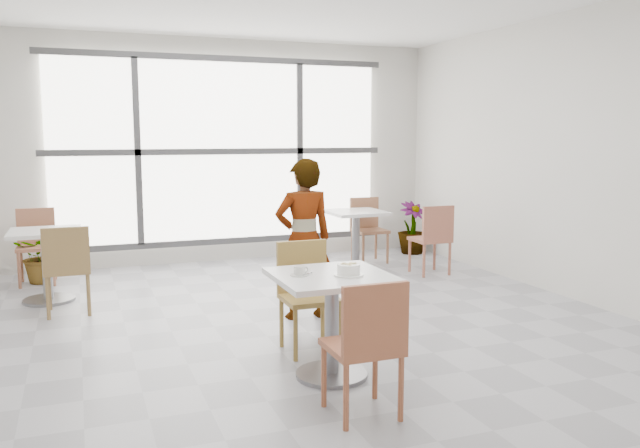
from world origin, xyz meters
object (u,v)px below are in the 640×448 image
object	(u,v)px
person	(304,239)
chair_near	(367,340)
bg_table_left	(46,255)
plant_right	(412,228)
main_table	(332,306)
bg_chair_left_near	(67,264)
bg_chair_left_far	(36,240)
plant_left	(43,255)
oatmeal_bowl	(349,269)
coffee_cup	(300,271)
chair_far	(306,288)
bg_chair_right_near	(433,235)
bg_chair_right_far	(367,225)
bg_table_right	(356,231)

from	to	relation	value
person	chair_near	bearing A→B (deg)	81.57
bg_table_left	plant_right	bearing A→B (deg)	12.46
main_table	bg_chair_left_near	bearing A→B (deg)	126.99
chair_near	bg_chair_left_far	world-z (taller)	same
person	bg_table_left	distance (m)	2.76
person	plant_left	size ratio (longest dim) A/B	2.27
oatmeal_bowl	bg_table_left	bearing A→B (deg)	123.99
bg_table_left	plant_left	xyz separation A→B (m)	(-0.08, 0.96, -0.16)
bg_table_left	plant_right	world-z (taller)	plant_right
person	plant_left	distance (m)	3.45
coffee_cup	bg_chair_left_far	bearing A→B (deg)	115.87
chair_near	coffee_cup	xyz separation A→B (m)	(-0.16, 0.77, 0.28)
chair_near	bg_chair_left_near	distance (m)	3.54
chair_far	bg_chair_right_near	xyz separation A→B (m)	(2.39, 2.04, 0.00)
person	bg_chair_right_far	xyz separation A→B (m)	(1.73, 2.30, -0.25)
bg_table_right	bg_chair_left_near	distance (m)	3.63
oatmeal_bowl	bg_chair_right_near	xyz separation A→B (m)	(2.33, 2.77, -0.29)
chair_near	plant_right	world-z (taller)	chair_near
main_table	plant_left	size ratio (longest dim) A/B	1.21
plant_right	bg_chair_left_far	bearing A→B (deg)	-178.79
bg_chair_left_far	plant_left	xyz separation A→B (m)	(0.07, -0.02, -0.17)
plant_right	bg_table_right	bearing A→B (deg)	-150.74
bg_table_right	bg_chair_right_near	bearing A→B (deg)	-44.51
main_table	bg_table_left	xyz separation A→B (m)	(-1.98, 3.00, -0.04)
person	bg_chair_left_far	xyz separation A→B (m)	(-2.44, 2.48, -0.25)
chair_near	bg_chair_right_far	size ratio (longest dim) A/B	1.00
person	bg_chair_left_near	distance (m)	2.28
main_table	chair_far	distance (m)	0.65
coffee_cup	bg_chair_left_near	xyz separation A→B (m)	(-1.55, 2.32, -0.28)
coffee_cup	plant_right	world-z (taller)	coffee_cup
oatmeal_bowl	bg_chair_right_near	bearing A→B (deg)	49.99
chair_far	bg_chair_left_near	world-z (taller)	same
main_table	bg_chair_right_near	size ratio (longest dim) A/B	0.92
bg_table_left	plant_left	distance (m)	0.97
bg_chair_left_far	bg_table_left	bearing A→B (deg)	-81.41
person	bg_chair_left_far	world-z (taller)	person
bg_table_left	person	bearing A→B (deg)	-33.38
coffee_cup	plant_left	bearing A→B (deg)	115.13
chair_far	plant_right	world-z (taller)	chair_far
bg_chair_right_near	bg_chair_left_far	bearing A→B (deg)	-15.70
oatmeal_bowl	bg_chair_right_near	world-z (taller)	bg_chair_right_near
main_table	plant_right	distance (m)	5.00
plant_left	plant_right	size ratio (longest dim) A/B	0.88
chair_far	bg_chair_left_far	bearing A→B (deg)	123.11
chair_near	chair_far	xyz separation A→B (m)	(0.10, 1.38, 0.00)
chair_near	person	xyz separation A→B (m)	(0.37, 2.22, 0.25)
bg_chair_left_near	bg_chair_right_near	xyz separation A→B (m)	(4.20, 0.33, 0.00)
coffee_cup	bg_table_right	bearing A→B (deg)	60.29
person	plant_left	xyz separation A→B (m)	(-2.37, 2.47, -0.42)
oatmeal_bowl	bg_chair_left_far	bearing A→B (deg)	118.75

